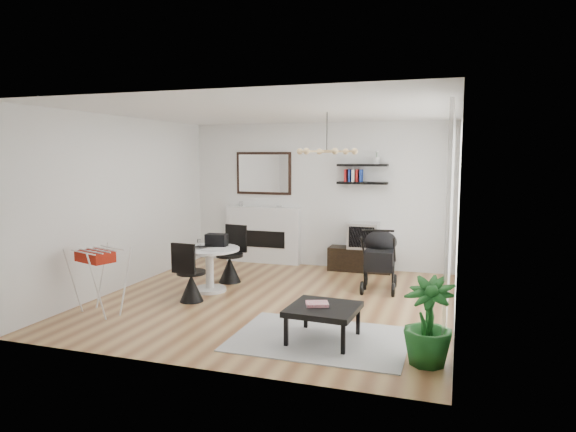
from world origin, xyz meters
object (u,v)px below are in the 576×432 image
(fireplace, at_px, (263,228))
(tv_console, at_px, (360,259))
(dining_table, at_px, (210,263))
(crt_tv, at_px, (364,235))
(coffee_table, at_px, (323,310))
(potted_plant, at_px, (428,321))
(drying_rack, at_px, (100,280))
(stroller, at_px, (380,262))

(fireplace, xyz_separation_m, tv_console, (1.95, -0.13, -0.47))
(dining_table, bearing_deg, crt_tv, 46.50)
(coffee_table, distance_m, potted_plant, 1.20)
(tv_console, distance_m, crt_tv, 0.45)
(fireplace, distance_m, potted_plant, 5.30)
(drying_rack, xyz_separation_m, coffee_table, (3.06, -0.05, -0.10))
(tv_console, bearing_deg, dining_table, -132.66)
(dining_table, bearing_deg, fireplace, 89.71)
(fireplace, distance_m, stroller, 2.82)
(dining_table, height_order, potted_plant, potted_plant)
(dining_table, height_order, coffee_table, dining_table)
(crt_tv, height_order, drying_rack, crt_tv)
(fireplace, bearing_deg, stroller, -28.53)
(dining_table, height_order, drying_rack, drying_rack)
(fireplace, xyz_separation_m, potted_plant, (3.35, -4.10, -0.24))
(tv_console, height_order, coffee_table, tv_console)
(tv_console, bearing_deg, potted_plant, -70.53)
(coffee_table, bearing_deg, potted_plant, -15.09)
(tv_console, bearing_deg, drying_rack, -128.01)
(crt_tv, bearing_deg, potted_plant, -71.22)
(fireplace, height_order, coffee_table, fireplace)
(tv_console, distance_m, dining_table, 2.90)
(fireplace, distance_m, dining_table, 2.27)
(crt_tv, relative_size, drying_rack, 0.61)
(tv_console, bearing_deg, coffee_table, -86.16)
(tv_console, xyz_separation_m, potted_plant, (1.40, -3.97, 0.23))
(drying_rack, bearing_deg, coffee_table, 18.29)
(tv_console, bearing_deg, stroller, -66.65)
(fireplace, distance_m, crt_tv, 2.01)
(potted_plant, bearing_deg, crt_tv, 108.78)
(drying_rack, relative_size, coffee_table, 1.10)
(stroller, height_order, coffee_table, stroller)
(drying_rack, height_order, coffee_table, drying_rack)
(coffee_table, height_order, potted_plant, potted_plant)
(dining_table, relative_size, drying_rack, 1.06)
(crt_tv, bearing_deg, dining_table, -133.50)
(drying_rack, bearing_deg, fireplace, 96.09)
(crt_tv, relative_size, dining_table, 0.57)
(crt_tv, distance_m, coffee_table, 3.67)
(fireplace, height_order, drying_rack, fireplace)
(dining_table, bearing_deg, stroller, 20.26)
(fireplace, distance_m, coffee_table, 4.39)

